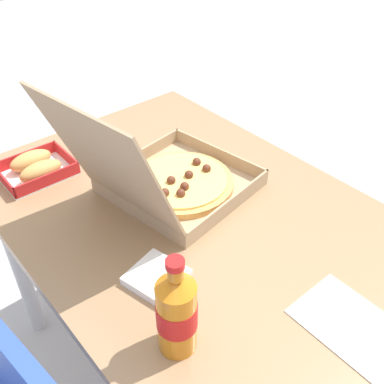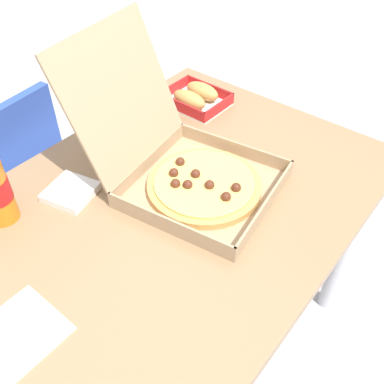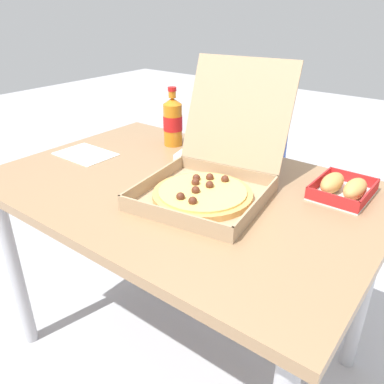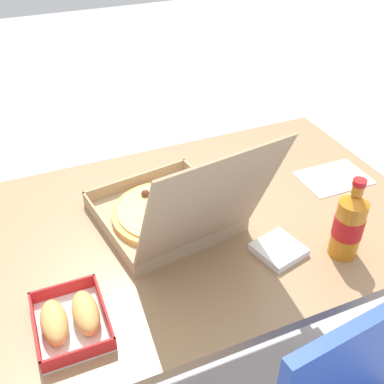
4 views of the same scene
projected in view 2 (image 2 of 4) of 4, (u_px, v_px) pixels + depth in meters
name	position (u px, v px, depth m)	size (l,w,h in m)	color
ground_plane	(171.00, 352.00, 1.54)	(10.00, 10.00, 0.00)	#B2B2B7
dining_table	(162.00, 231.00, 1.11)	(1.19, 0.81, 0.72)	#997551
chair	(3.00, 190.00, 1.45)	(0.44, 0.44, 0.83)	#2D4CAD
pizza_box_open	(189.00, 169.00, 1.07)	(0.40, 0.51, 0.36)	tan
bread_side_box	(196.00, 97.00, 1.37)	(0.15, 0.19, 0.06)	white
paper_menu	(5.00, 345.00, 0.79)	(0.21, 0.15, 0.00)	white
napkin_pile	(71.00, 192.00, 1.07)	(0.11, 0.11, 0.02)	white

